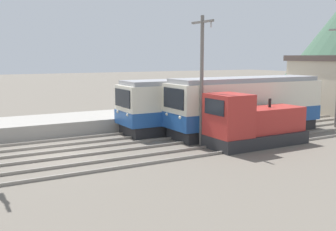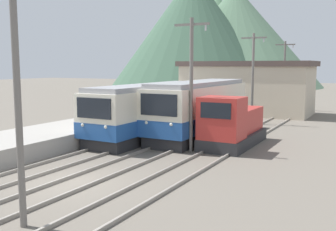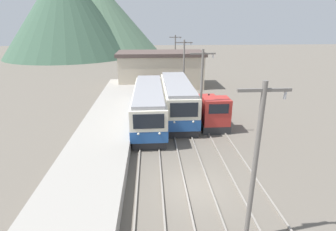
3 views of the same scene
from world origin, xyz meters
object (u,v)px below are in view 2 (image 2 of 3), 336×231
shunting_locomotive (232,126)px  catenary_mast_near (18,93)px  catenary_mast_distant (284,73)px  catenary_mast_far (253,75)px  commuter_train_left (152,112)px  catenary_mast_mid (191,80)px  commuter_train_center (199,111)px

shunting_locomotive → catenary_mast_near: bearing=-96.1°
catenary_mast_distant → catenary_mast_far: bearing=-90.0°
catenary_mast_near → catenary_mast_far: (0.00, 23.10, 0.00)m
commuter_train_left → catenary_mast_mid: catenary_mast_mid is taller
shunting_locomotive → catenary_mast_distant: size_ratio=0.83×
catenary_mast_near → catenary_mast_mid: bearing=90.0°
commuter_train_left → catenary_mast_far: 9.76m
catenary_mast_near → catenary_mast_distant: bearing=90.0°
commuter_train_left → catenary_mast_mid: (4.31, -3.09, 2.30)m
shunting_locomotive → catenary_mast_distant: catenary_mast_distant is taller
catenary_mast_far → catenary_mast_distant: (0.00, 11.55, 0.00)m
catenary_mast_mid → catenary_mast_far: bearing=90.0°
catenary_mast_near → catenary_mast_mid: 11.55m
shunting_locomotive → catenary_mast_near: 14.32m
catenary_mast_near → catenary_mast_mid: same height
commuter_train_center → catenary_mast_mid: bearing=-71.5°
catenary_mast_mid → commuter_train_center: bearing=108.5°
catenary_mast_far → commuter_train_left: bearing=-117.0°
commuter_train_left → catenary_mast_distant: (4.31, 20.00, 2.30)m
catenary_mast_distant → catenary_mast_mid: bearing=-90.0°
shunting_locomotive → catenary_mast_far: 9.63m
catenary_mast_far → catenary_mast_distant: 11.55m
commuter_train_left → commuter_train_center: commuter_train_center is taller
commuter_train_left → commuter_train_center: 3.14m
catenary_mast_mid → catenary_mast_near: bearing=-90.0°
shunting_locomotive → catenary_mast_distant: bearing=94.1°
shunting_locomotive → catenary_mast_far: bearing=99.3°
shunting_locomotive → catenary_mast_mid: 3.93m
commuter_train_center → catenary_mast_far: catenary_mast_far is taller
shunting_locomotive → catenary_mast_mid: size_ratio=0.83×
catenary_mast_distant → shunting_locomotive: bearing=-85.9°
commuter_train_center → shunting_locomotive: bearing=-34.8°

